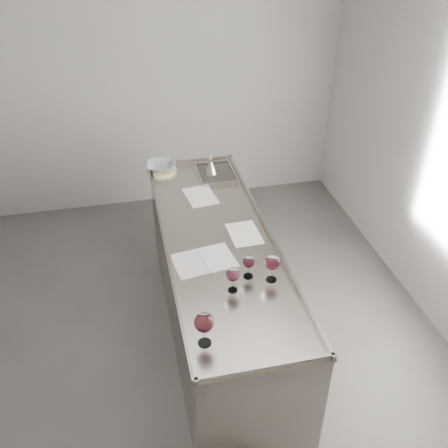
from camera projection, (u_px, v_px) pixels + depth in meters
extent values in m
cube|color=#4A4846|center=(162.00, 372.00, 3.73)|extent=(4.50, 5.00, 0.02)
cube|color=#A09D9B|center=(123.00, 80.00, 4.96)|extent=(4.50, 0.02, 2.80)
cube|color=gray|center=(218.00, 289.00, 3.80)|extent=(0.75, 2.40, 0.92)
cube|color=gray|center=(218.00, 239.00, 3.53)|extent=(0.77, 2.42, 0.02)
cube|color=gray|center=(266.00, 368.00, 2.56)|extent=(0.77, 0.02, 0.03)
cube|color=gray|center=(191.00, 161.00, 4.48)|extent=(0.77, 0.02, 0.03)
cube|color=gray|center=(167.00, 243.00, 3.45)|extent=(0.02, 2.42, 0.03)
cube|color=gray|center=(268.00, 230.00, 3.58)|extent=(0.02, 2.42, 0.03)
cube|color=#595654|center=(216.00, 175.00, 4.30)|extent=(0.30, 0.38, 0.01)
cylinder|color=white|center=(205.00, 343.00, 2.71)|extent=(0.08, 0.08, 0.00)
cylinder|color=white|center=(204.00, 336.00, 2.68)|extent=(0.01, 0.01, 0.10)
ellipsoid|color=white|center=(204.00, 323.00, 2.63)|extent=(0.11, 0.11, 0.11)
cylinder|color=#39070C|center=(204.00, 326.00, 2.64)|extent=(0.08, 0.08, 0.02)
cylinder|color=white|center=(233.00, 290.00, 3.07)|extent=(0.06, 0.06, 0.00)
cylinder|color=white|center=(233.00, 285.00, 3.05)|extent=(0.01, 0.01, 0.08)
ellipsoid|color=white|center=(233.00, 274.00, 3.00)|extent=(0.09, 0.09, 0.09)
cylinder|color=#3A0715|center=(233.00, 277.00, 3.01)|extent=(0.06, 0.06, 0.02)
cylinder|color=white|center=(271.00, 279.00, 3.15)|extent=(0.07, 0.07, 0.00)
cylinder|color=white|center=(272.00, 273.00, 3.12)|extent=(0.01, 0.01, 0.09)
ellipsoid|color=white|center=(272.00, 262.00, 3.07)|extent=(0.10, 0.10, 0.10)
cylinder|color=#3C0814|center=(272.00, 265.00, 3.09)|extent=(0.07, 0.07, 0.02)
cylinder|color=white|center=(248.00, 276.00, 3.18)|extent=(0.06, 0.06, 0.00)
cylinder|color=white|center=(248.00, 271.00, 3.16)|extent=(0.01, 0.01, 0.08)
ellipsoid|color=white|center=(249.00, 262.00, 3.11)|extent=(0.08, 0.08, 0.08)
cylinder|color=#340711|center=(249.00, 264.00, 3.12)|extent=(0.06, 0.06, 0.02)
cube|color=white|center=(190.00, 264.00, 3.27)|extent=(0.23, 0.30, 0.01)
cube|color=white|center=(218.00, 257.00, 3.33)|extent=(0.23, 0.30, 0.01)
cylinder|color=white|center=(204.00, 260.00, 3.30)|extent=(0.05, 0.27, 0.01)
cube|color=silver|center=(244.00, 234.00, 3.57)|extent=(0.22, 0.31, 0.00)
cube|color=silver|center=(200.00, 196.00, 4.00)|extent=(0.26, 0.34, 0.00)
cylinder|color=beige|center=(162.00, 170.00, 4.34)|extent=(0.30, 0.30, 0.02)
imported|color=#94A8AC|center=(161.00, 166.00, 4.32)|extent=(0.27, 0.27, 0.06)
cone|color=#ABA599|center=(211.00, 167.00, 4.30)|extent=(0.12, 0.12, 0.11)
cylinder|color=#ABA599|center=(211.00, 160.00, 4.26)|extent=(0.02, 0.02, 0.03)
cylinder|color=#AB662F|center=(211.00, 158.00, 4.25)|extent=(0.03, 0.03, 0.01)
cone|color=#ABA599|center=(210.00, 156.00, 4.24)|extent=(0.02, 0.02, 0.04)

